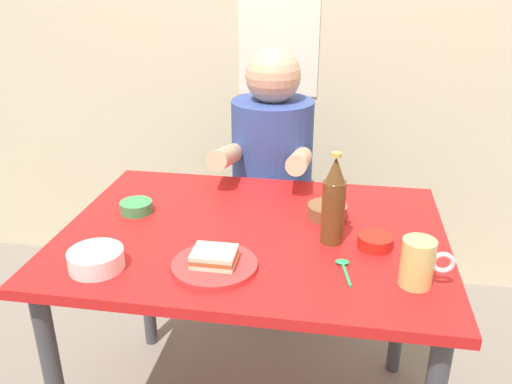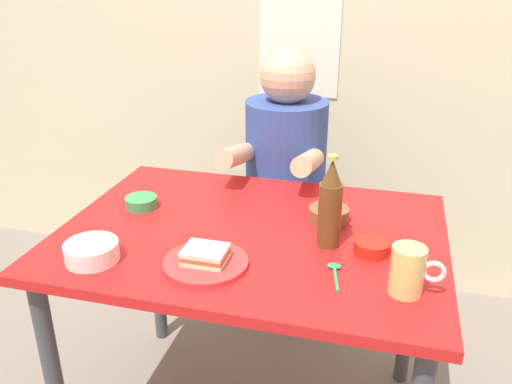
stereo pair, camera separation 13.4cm
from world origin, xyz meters
The scene contains 13 objects.
wall_back centered at (0.00, 1.05, 1.30)m, with size 4.40×0.09×2.60m.
dining_table centered at (0.00, 0.00, 0.65)m, with size 1.10×0.80×0.74m.
stool centered at (-0.03, 0.63, 0.35)m, with size 0.34×0.34×0.45m.
person_seated centered at (-0.03, 0.62, 0.77)m, with size 0.33×0.56×0.72m.
plate_orange centered at (-0.06, -0.22, 0.75)m, with size 0.22×0.22×0.01m, color red.
sandwich centered at (-0.06, -0.22, 0.77)m, with size 0.11×0.09×0.04m.
beer_mug centered at (0.44, -0.21, 0.80)m, with size 0.13×0.08×0.12m.
beer_bottle centered at (0.23, -0.03, 0.86)m, with size 0.06×0.06×0.26m.
condiment_bowl_brown centered at (0.21, 0.12, 0.76)m, with size 0.12×0.12×0.04m.
rice_bowl_white centered at (-0.36, -0.27, 0.77)m, with size 0.14×0.14×0.05m.
dip_bowl_green centered at (-0.38, 0.06, 0.76)m, with size 0.10×0.10×0.03m.
sambal_bowl_red centered at (0.34, -0.04, 0.76)m, with size 0.10×0.10×0.03m.
spoon centered at (0.26, -0.17, 0.75)m, with size 0.04×0.12×0.01m.
Camera 1 is at (0.23, -1.35, 1.46)m, focal length 37.20 mm.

